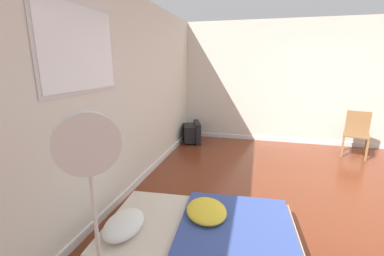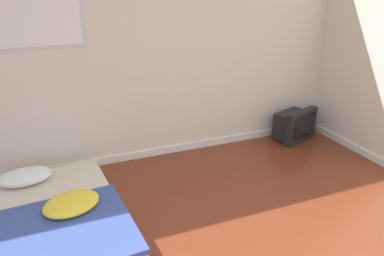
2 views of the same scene
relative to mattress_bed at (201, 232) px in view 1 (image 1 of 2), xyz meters
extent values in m
plane|color=maroon|center=(1.02, -1.80, -0.12)|extent=(20.00, 20.00, 0.00)
cube|color=silver|center=(1.02, 1.19, 1.18)|extent=(7.85, 0.06, 2.60)
cube|color=white|center=(1.02, 1.15, -0.08)|extent=(7.85, 0.02, 0.09)
cube|color=silver|center=(0.01, 1.15, 1.72)|extent=(1.09, 0.01, 0.82)
cube|color=white|center=(0.01, 1.15, 1.72)|extent=(1.02, 0.01, 0.75)
cube|color=silver|center=(3.77, -1.80, 1.18)|extent=(0.06, 8.31, 2.60)
cube|color=white|center=(3.73, -1.80, -0.08)|extent=(0.02, 8.31, 0.09)
cube|color=beige|center=(0.00, 0.01, -0.03)|extent=(1.24, 1.89, 0.18)
ellipsoid|color=white|center=(-0.24, 0.68, 0.13)|extent=(0.54, 0.38, 0.14)
cube|color=#384C93|center=(0.03, -0.33, 0.09)|extent=(1.21, 1.13, 0.05)
ellipsoid|color=yellow|center=(0.14, -0.03, 0.15)|extent=(0.61, 0.55, 0.11)
cube|color=black|center=(3.19, 0.97, 0.08)|extent=(0.54, 0.40, 0.36)
cube|color=black|center=(3.25, 0.81, 0.10)|extent=(0.60, 0.30, 0.45)
cube|color=black|center=(3.27, 0.76, 0.11)|extent=(0.46, 0.17, 0.33)
cube|color=olive|center=(2.89, -2.41, 0.08)|extent=(0.05, 0.05, 0.40)
cube|color=olive|center=(3.00, -2.05, 0.08)|extent=(0.05, 0.05, 0.40)
cube|color=olive|center=(3.25, -2.52, 0.08)|extent=(0.05, 0.05, 0.40)
cube|color=olive|center=(3.36, -2.16, 0.08)|extent=(0.05, 0.05, 0.40)
cube|color=brown|center=(3.12, -2.28, 0.29)|extent=(0.53, 0.53, 0.02)
cube|color=olive|center=(3.30, -2.34, 0.50)|extent=(0.15, 0.40, 0.41)
cylinder|color=silver|center=(-0.81, 0.55, 0.41)|extent=(0.03, 0.03, 1.02)
cylinder|color=silver|center=(-0.81, 0.55, 1.11)|extent=(0.34, 0.36, 0.41)
camera|label=1|loc=(-2.12, -0.46, 1.59)|focal=24.00mm
camera|label=2|loc=(0.07, -3.03, 2.01)|focal=35.00mm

